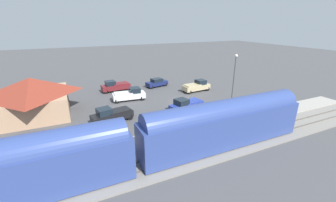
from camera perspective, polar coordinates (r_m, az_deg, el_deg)
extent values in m
plane|color=#4C4C4F|center=(36.74, 4.24, -0.17)|extent=(200.00, 200.00, 0.00)
cube|color=gray|center=(26.47, 19.21, -9.45)|extent=(4.80, 70.00, 0.18)
cube|color=#59544C|center=(25.97, 20.34, -9.82)|extent=(0.10, 70.00, 0.12)
cube|color=#59544C|center=(26.85, 18.20, -8.54)|extent=(0.10, 70.00, 0.12)
cube|color=#A8A399|center=(29.05, 13.85, -6.04)|extent=(3.20, 46.00, 0.30)
cube|color=#33478C|center=(23.69, 14.44, -6.89)|extent=(2.90, 18.44, 3.70)
cube|color=gold|center=(24.83, 12.28, -6.18)|extent=(0.04, 16.97, 0.36)
cylinder|color=#33478C|center=(22.97, 14.81, -2.98)|extent=(2.75, 17.71, 2.76)
cube|color=#33478C|center=(19.90, -37.40, -16.30)|extent=(2.90, 18.44, 3.70)
cube|color=gold|center=(21.25, -36.47, -14.77)|extent=(0.04, 16.97, 0.36)
cube|color=tan|center=(36.17, -31.56, -0.78)|extent=(9.59, 8.73, 3.24)
pyramid|color=maroon|center=(35.44, -32.35, 3.38)|extent=(10.39, 9.53, 2.26)
cube|color=#4C3323|center=(36.00, -24.52, -0.64)|extent=(1.10, 0.08, 2.10)
cylinder|color=#333338|center=(32.64, 23.84, -3.18)|extent=(0.22, 0.22, 0.85)
cylinder|color=yellow|center=(32.38, 24.02, -1.98)|extent=(0.36, 0.36, 0.62)
sphere|color=tan|center=(32.24, 24.13, -1.27)|extent=(0.24, 0.24, 0.24)
cylinder|color=#23284C|center=(33.89, 24.75, -2.49)|extent=(0.22, 0.22, 0.85)
cylinder|color=#CC3F33|center=(33.64, 24.93, -1.33)|extent=(0.36, 0.36, 0.62)
sphere|color=tan|center=(33.50, 25.04, -0.64)|extent=(0.24, 0.24, 0.24)
cube|color=#283D9E|center=(32.52, 4.90, -1.33)|extent=(3.11, 5.70, 0.92)
cube|color=#19232D|center=(31.56, 3.57, -0.26)|extent=(2.07, 2.07, 0.84)
cylinder|color=black|center=(30.77, 2.99, -3.48)|extent=(0.22, 0.76, 0.76)
cylinder|color=black|center=(31.98, 0.99, -2.52)|extent=(0.22, 0.76, 0.76)
cylinder|color=black|center=(33.53, 8.59, -1.66)|extent=(0.22, 0.76, 0.76)
cylinder|color=black|center=(34.65, 6.55, -0.84)|extent=(0.22, 0.76, 0.76)
cube|color=#283D9E|center=(32.93, 6.15, -0.06)|extent=(2.48, 3.31, 0.20)
cube|color=#C6B284|center=(42.37, 7.40, 3.65)|extent=(2.40, 5.54, 0.92)
cube|color=#19232D|center=(42.74, 8.56, 4.96)|extent=(1.86, 1.87, 0.84)
cylinder|color=black|center=(44.42, 8.95, 3.71)|extent=(0.22, 0.76, 0.76)
cylinder|color=black|center=(43.15, 10.35, 3.15)|extent=(0.22, 0.76, 0.76)
cylinder|color=black|center=(41.96, 4.32, 2.94)|extent=(0.22, 0.76, 0.76)
cylinder|color=black|center=(40.61, 5.66, 2.32)|extent=(0.22, 0.76, 0.76)
cube|color=#C6B284|center=(41.67, 6.39, 4.21)|extent=(2.10, 3.11, 0.20)
cube|color=maroon|center=(43.36, -13.50, 3.63)|extent=(2.36, 5.53, 0.92)
cube|color=#19232D|center=(42.88, -14.91, 4.56)|extent=(1.85, 1.85, 0.84)
cylinder|color=black|center=(42.19, -15.92, 2.31)|extent=(0.22, 0.76, 0.76)
cylinder|color=black|center=(43.80, -16.46, 2.90)|extent=(0.22, 0.76, 0.76)
cylinder|color=black|center=(43.29, -10.40, 3.20)|extent=(0.22, 0.76, 0.76)
cylinder|color=black|center=(44.86, -11.13, 3.74)|extent=(0.22, 0.76, 0.76)
cube|color=maroon|center=(43.46, -12.36, 4.53)|extent=(2.08, 3.10, 0.20)
cube|color=black|center=(29.98, -14.39, -3.81)|extent=(3.00, 5.68, 0.92)
cube|color=#19232D|center=(29.32, -16.38, -2.68)|extent=(2.04, 2.04, 0.84)
cylinder|color=black|center=(28.79, -17.61, -6.17)|extent=(0.22, 0.76, 0.76)
cylinder|color=black|center=(30.29, -18.71, -4.97)|extent=(0.22, 0.76, 0.76)
cylinder|color=black|center=(30.21, -9.93, -4.23)|extent=(0.22, 0.76, 0.76)
cylinder|color=black|center=(31.64, -11.34, -3.18)|extent=(0.22, 0.76, 0.76)
cube|color=black|center=(30.09, -12.83, -2.43)|extent=(2.42, 3.28, 0.20)
cube|color=navy|center=(45.19, -2.96, 4.66)|extent=(2.69, 4.77, 0.76)
cube|color=#19232D|center=(45.01, -2.97, 5.52)|extent=(2.01, 2.44, 0.64)
cylinder|color=black|center=(43.76, -4.23, 3.61)|extent=(0.22, 0.68, 0.68)
cylinder|color=black|center=(45.08, -5.32, 4.06)|extent=(0.22, 0.68, 0.68)
cylinder|color=black|center=(45.58, -0.61, 4.32)|extent=(0.22, 0.68, 0.68)
cylinder|color=black|center=(46.84, -1.75, 4.74)|extent=(0.22, 0.68, 0.68)
cube|color=white|center=(37.62, -10.19, 1.40)|extent=(2.39, 5.54, 0.92)
cube|color=#19232D|center=(37.53, -8.73, 2.85)|extent=(1.86, 1.86, 0.84)
cylinder|color=black|center=(38.96, -7.27, 1.49)|extent=(0.22, 0.76, 0.76)
cylinder|color=black|center=(37.37, -6.67, 0.71)|extent=(0.22, 0.76, 0.76)
cylinder|color=black|center=(38.31, -13.54, 0.76)|extent=(0.22, 0.76, 0.76)
cylinder|color=black|center=(36.69, -13.20, -0.06)|extent=(0.22, 0.76, 0.76)
cube|color=white|center=(37.32, -11.66, 2.05)|extent=(2.10, 3.11, 0.20)
cylinder|color=#515156|center=(32.00, 16.68, 3.68)|extent=(0.16, 0.16, 8.19)
sphere|color=#EAE5C6|center=(31.15, 17.47, 11.25)|extent=(0.44, 0.44, 0.44)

